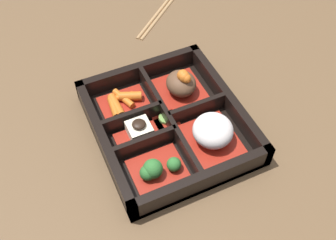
# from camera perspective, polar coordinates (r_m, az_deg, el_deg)

# --- Properties ---
(ground_plane) EXTENTS (3.00, 3.00, 0.00)m
(ground_plane) POSITION_cam_1_polar(r_m,az_deg,el_deg) (0.66, 0.00, -1.34)
(ground_plane) COLOR brown
(bento_base) EXTENTS (0.26, 0.23, 0.01)m
(bento_base) POSITION_cam_1_polar(r_m,az_deg,el_deg) (0.66, 0.00, -1.08)
(bento_base) COLOR black
(bento_base) RESTS_ON ground_plane
(bento_rim) EXTENTS (0.26, 0.23, 0.04)m
(bento_rim) POSITION_cam_1_polar(r_m,az_deg,el_deg) (0.64, -0.18, -0.29)
(bento_rim) COLOR black
(bento_rim) RESTS_ON ground_plane
(bowl_stew) EXTENTS (0.09, 0.08, 0.06)m
(bowl_stew) POSITION_cam_1_polar(r_m,az_deg,el_deg) (0.68, 1.95, 5.14)
(bowl_stew) COLOR maroon
(bowl_stew) RESTS_ON bento_base
(bowl_rice) EXTENTS (0.09, 0.08, 0.05)m
(bowl_rice) POSITION_cam_1_polar(r_m,az_deg,el_deg) (0.62, 6.50, -1.75)
(bowl_rice) COLOR maroon
(bowl_rice) RESTS_ON bento_base
(bowl_carrots) EXTENTS (0.07, 0.08, 0.02)m
(bowl_carrots) POSITION_cam_1_polar(r_m,az_deg,el_deg) (0.68, -6.57, 2.52)
(bowl_carrots) COLOR maroon
(bowl_carrots) RESTS_ON bento_base
(bowl_tofu) EXTENTS (0.04, 0.08, 0.03)m
(bowl_tofu) POSITION_cam_1_polar(r_m,az_deg,el_deg) (0.63, -4.14, -1.63)
(bowl_tofu) COLOR maroon
(bowl_tofu) RESTS_ON bento_base
(bowl_greens) EXTENTS (0.07, 0.08, 0.04)m
(bowl_greens) POSITION_cam_1_polar(r_m,az_deg,el_deg) (0.59, -1.69, -7.12)
(bowl_greens) COLOR maroon
(bowl_greens) RESTS_ON bento_base
(bowl_pickles) EXTENTS (0.04, 0.04, 0.01)m
(bowl_pickles) POSITION_cam_1_polar(r_m,az_deg,el_deg) (0.65, -0.29, 0.06)
(bowl_pickles) COLOR maroon
(bowl_pickles) RESTS_ON bento_base
(chopsticks) EXTENTS (0.16, 0.18, 0.01)m
(chopsticks) POSITION_cam_1_polar(r_m,az_deg,el_deg) (0.90, -0.71, 15.97)
(chopsticks) COLOR #A87F51
(chopsticks) RESTS_ON ground_plane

